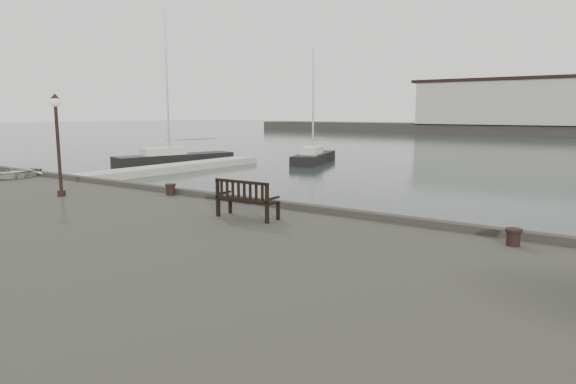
% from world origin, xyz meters
% --- Properties ---
extents(ground, '(400.00, 400.00, 0.00)m').
position_xyz_m(ground, '(0.00, 0.00, 0.00)').
color(ground, black).
rests_on(ground, ground).
extents(pontoon, '(2.00, 24.00, 0.50)m').
position_xyz_m(pontoon, '(-20.00, 10.00, 0.25)').
color(pontoon, beige).
rests_on(pontoon, ground).
extents(breakwater, '(140.00, 9.50, 12.20)m').
position_xyz_m(breakwater, '(-4.56, 92.00, 4.30)').
color(breakwater, '#383530').
rests_on(breakwater, ground).
extents(bench, '(1.73, 0.65, 0.98)m').
position_xyz_m(bench, '(0.02, -1.92, 1.87)').
color(bench, black).
rests_on(bench, quay).
extents(bollard_left, '(0.41, 0.41, 0.38)m').
position_xyz_m(bollard_left, '(-4.49, -0.50, 1.75)').
color(bollard_left, black).
rests_on(bollard_left, quay).
extents(bollard_right, '(0.42, 0.42, 0.36)m').
position_xyz_m(bollard_right, '(6.31, -0.86, 1.74)').
color(bollard_right, black).
rests_on(bollard_right, quay).
extents(lamp_post, '(0.34, 0.34, 3.34)m').
position_xyz_m(lamp_post, '(-7.29, -2.73, 3.70)').
color(lamp_post, black).
rests_on(lamp_post, quay).
extents(dinghy, '(2.23, 2.65, 0.47)m').
position_xyz_m(dinghy, '(-13.29, -1.18, 1.80)').
color(dinghy, beige).
rests_on(dinghy, quay).
extents(yacht_b, '(5.00, 10.41, 13.45)m').
position_xyz_m(yacht_b, '(-24.20, 17.56, 0.25)').
color(yacht_b, black).
rests_on(yacht_b, ground).
extents(yacht_d, '(4.44, 8.07, 10.08)m').
position_xyz_m(yacht_d, '(-15.21, 25.16, 0.23)').
color(yacht_d, black).
rests_on(yacht_d, ground).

